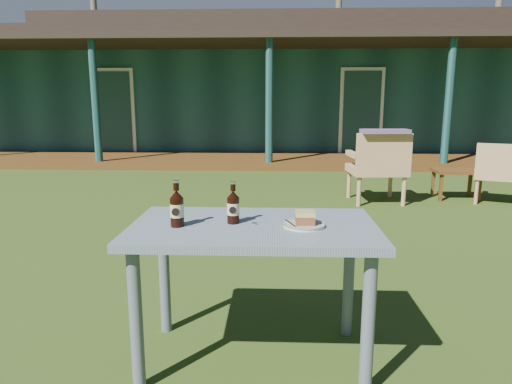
{
  "coord_description": "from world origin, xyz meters",
  "views": [
    {
      "loc": [
        0.1,
        -3.75,
        1.32
      ],
      "look_at": [
        0.0,
        -1.3,
        0.82
      ],
      "focal_mm": 32.0,
      "sensor_mm": 36.0,
      "label": 1
    }
  ],
  "objects_px": {
    "cola_bottle_near": "(233,207)",
    "armchair_right": "(500,170)",
    "cake_slice": "(305,217)",
    "armchair_left": "(379,164)",
    "cafe_table": "(254,244)",
    "plate": "(304,225)",
    "side_table": "(457,174)",
    "cola_bottle_far": "(177,208)"
  },
  "relations": [
    {
      "from": "cake_slice",
      "to": "armchair_right",
      "type": "height_order",
      "value": "cake_slice"
    },
    {
      "from": "cafe_table",
      "to": "armchair_right",
      "type": "bearing_deg",
      "value": 51.28
    },
    {
      "from": "cola_bottle_near",
      "to": "armchair_right",
      "type": "distance_m",
      "value": 4.81
    },
    {
      "from": "cake_slice",
      "to": "cola_bottle_far",
      "type": "distance_m",
      "value": 0.61
    },
    {
      "from": "cola_bottle_near",
      "to": "plate",
      "type": "bearing_deg",
      "value": -7.39
    },
    {
      "from": "cake_slice",
      "to": "cola_bottle_near",
      "type": "height_order",
      "value": "cola_bottle_near"
    },
    {
      "from": "cola_bottle_near",
      "to": "armchair_right",
      "type": "height_order",
      "value": "cola_bottle_near"
    },
    {
      "from": "plate",
      "to": "armchair_left",
      "type": "bearing_deg",
      "value": 72.22
    },
    {
      "from": "cola_bottle_near",
      "to": "cola_bottle_far",
      "type": "distance_m",
      "value": 0.27
    },
    {
      "from": "cafe_table",
      "to": "cola_bottle_near",
      "type": "bearing_deg",
      "value": 170.61
    },
    {
      "from": "cake_slice",
      "to": "armchair_right",
      "type": "xyz_separation_m",
      "value": [
        2.72,
        3.74,
        -0.32
      ]
    },
    {
      "from": "cola_bottle_near",
      "to": "armchair_left",
      "type": "distance_m",
      "value": 3.99
    },
    {
      "from": "cola_bottle_far",
      "to": "armchair_left",
      "type": "height_order",
      "value": "cola_bottle_far"
    },
    {
      "from": "cola_bottle_near",
      "to": "cake_slice",
      "type": "bearing_deg",
      "value": -7.7
    },
    {
      "from": "plate",
      "to": "cola_bottle_far",
      "type": "bearing_deg",
      "value": -177.77
    },
    {
      "from": "cafe_table",
      "to": "cola_bottle_near",
      "type": "xyz_separation_m",
      "value": [
        -0.1,
        0.02,
        0.18
      ]
    },
    {
      "from": "cake_slice",
      "to": "side_table",
      "type": "distance_m",
      "value": 4.65
    },
    {
      "from": "armchair_right",
      "to": "side_table",
      "type": "bearing_deg",
      "value": 146.33
    },
    {
      "from": "cola_bottle_near",
      "to": "side_table",
      "type": "xyz_separation_m",
      "value": [
        2.65,
        3.97,
        -0.46
      ]
    },
    {
      "from": "plate",
      "to": "side_table",
      "type": "xyz_separation_m",
      "value": [
        2.3,
        4.02,
        -0.39
      ]
    },
    {
      "from": "armchair_right",
      "to": "side_table",
      "type": "relative_size",
      "value": 1.31
    },
    {
      "from": "plate",
      "to": "armchair_right",
      "type": "xyz_separation_m",
      "value": [
        2.73,
        3.73,
        -0.29
      ]
    },
    {
      "from": "cake_slice",
      "to": "cola_bottle_near",
      "type": "distance_m",
      "value": 0.35
    },
    {
      "from": "cafe_table",
      "to": "cola_bottle_far",
      "type": "height_order",
      "value": "cola_bottle_far"
    },
    {
      "from": "armchair_left",
      "to": "armchair_right",
      "type": "xyz_separation_m",
      "value": [
        1.54,
        0.02,
        -0.07
      ]
    },
    {
      "from": "armchair_right",
      "to": "side_table",
      "type": "distance_m",
      "value": 0.52
    },
    {
      "from": "cafe_table",
      "to": "side_table",
      "type": "distance_m",
      "value": 4.74
    },
    {
      "from": "cafe_table",
      "to": "side_table",
      "type": "bearing_deg",
      "value": 57.42
    },
    {
      "from": "cafe_table",
      "to": "plate",
      "type": "relative_size",
      "value": 5.88
    },
    {
      "from": "cola_bottle_near",
      "to": "armchair_right",
      "type": "bearing_deg",
      "value": 50.21
    },
    {
      "from": "armchair_right",
      "to": "cafe_table",
      "type": "bearing_deg",
      "value": -128.72
    },
    {
      "from": "armchair_left",
      "to": "armchair_right",
      "type": "distance_m",
      "value": 1.54
    },
    {
      "from": "cola_bottle_near",
      "to": "side_table",
      "type": "height_order",
      "value": "cola_bottle_near"
    },
    {
      "from": "side_table",
      "to": "cola_bottle_far",
      "type": "bearing_deg",
      "value": -125.79
    },
    {
      "from": "plate",
      "to": "armchair_right",
      "type": "bearing_deg",
      "value": 53.85
    },
    {
      "from": "cafe_table",
      "to": "cola_bottle_near",
      "type": "relative_size",
      "value": 5.8
    },
    {
      "from": "armchair_right",
      "to": "cola_bottle_far",
      "type": "bearing_deg",
      "value": -131.6
    },
    {
      "from": "cake_slice",
      "to": "armchair_left",
      "type": "height_order",
      "value": "armchair_left"
    },
    {
      "from": "cake_slice",
      "to": "armchair_left",
      "type": "xyz_separation_m",
      "value": [
        1.19,
        3.72,
        -0.25
      ]
    },
    {
      "from": "cola_bottle_far",
      "to": "cafe_table",
      "type": "bearing_deg",
      "value": 8.07
    },
    {
      "from": "cola_bottle_far",
      "to": "armchair_right",
      "type": "bearing_deg",
      "value": 48.4
    },
    {
      "from": "plate",
      "to": "side_table",
      "type": "distance_m",
      "value": 4.65
    }
  ]
}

